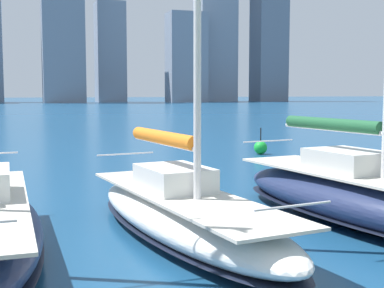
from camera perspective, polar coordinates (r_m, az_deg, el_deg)
name	(u,v)px	position (r m, az deg, el deg)	size (l,w,h in m)	color
city_skyline	(42,29)	(164.11, -15.75, 11.71)	(165.14, 23.93, 52.77)	slate
sailboat_forest	(361,195)	(13.92, 17.61, -5.25)	(3.70, 9.32, 12.41)	navy
sailboat_orange	(183,210)	(12.10, -0.94, -7.09)	(3.44, 8.88, 11.50)	white
channel_buoy	(261,148)	(28.30, 7.32, -0.37)	(0.70, 0.70, 1.40)	green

